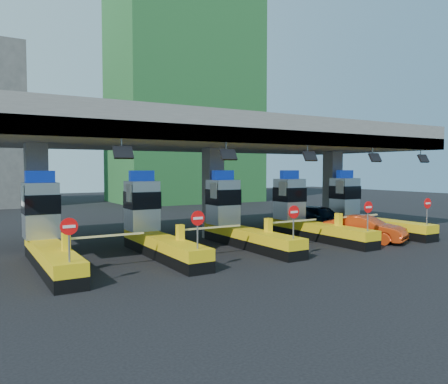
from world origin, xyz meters
TOP-DOWN VIEW (x-y plane):
  - ground at (0.00, 0.00)m, footprint 120.00×120.00m
  - toll_canopy at (0.00, 2.87)m, footprint 28.00×12.09m
  - toll_lane_far_left at (-10.00, 0.28)m, footprint 4.43×8.00m
  - toll_lane_left at (-5.00, 0.28)m, footprint 4.43×8.00m
  - toll_lane_center at (0.00, 0.28)m, footprint 4.43×8.00m
  - toll_lane_right at (5.00, 0.28)m, footprint 4.43×8.00m
  - toll_lane_far_right at (10.00, 0.28)m, footprint 4.43×8.00m
  - bg_building_scaffold at (12.00, 32.00)m, footprint 18.00×12.00m
  - van at (7.22, 1.43)m, footprint 3.09×5.74m
  - red_car at (7.00, -2.67)m, footprint 3.29×4.85m

SIDE VIEW (x-z plane):
  - ground at x=0.00m, z-range 0.00..0.00m
  - red_car at x=7.00m, z-range 0.00..1.51m
  - van at x=7.22m, z-range 0.00..1.86m
  - toll_lane_far_left at x=-10.00m, z-range -0.68..3.47m
  - toll_lane_left at x=-5.00m, z-range -0.68..3.47m
  - toll_lane_center at x=0.00m, z-range -0.68..3.47m
  - toll_lane_right at x=5.00m, z-range -0.68..3.47m
  - toll_lane_far_right at x=10.00m, z-range -0.68..3.47m
  - toll_canopy at x=0.00m, z-range 2.63..9.63m
  - bg_building_scaffold at x=12.00m, z-range 0.00..28.00m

